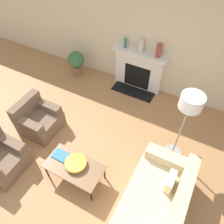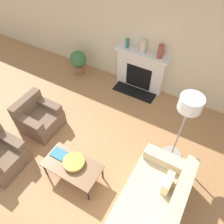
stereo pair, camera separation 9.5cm
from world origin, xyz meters
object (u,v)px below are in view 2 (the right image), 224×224
(floor_lamp, at_px, (188,111))
(potted_plant, at_px, (78,61))
(bowl, at_px, (74,162))
(coffee_table, at_px, (72,166))
(mantel_vase_center_left, at_px, (143,47))
(book, at_px, (59,154))
(mantel_vase_left, at_px, (127,43))
(couch, at_px, (151,209))
(armchair_far, at_px, (39,118))
(mantel_vase_center_right, at_px, (161,51))
(fireplace, at_px, (140,71))

(floor_lamp, height_order, potted_plant, floor_lamp)
(bowl, bearing_deg, floor_lamp, 42.71)
(coffee_table, xyz_separation_m, floor_lamp, (1.46, 1.38, 0.95))
(floor_lamp, bearing_deg, mantel_vase_center_left, 133.09)
(floor_lamp, bearing_deg, potted_plant, 158.24)
(book, xyz_separation_m, mantel_vase_left, (-0.11, 2.94, 0.74))
(potted_plant, bearing_deg, couch, -38.57)
(bowl, xyz_separation_m, potted_plant, (-1.79, 2.63, -0.06))
(bowl, bearing_deg, armchair_far, 157.99)
(mantel_vase_left, bearing_deg, book, -87.78)
(armchair_far, distance_m, mantel_vase_center_right, 3.12)
(couch, distance_m, mantel_vase_center_right, 3.30)
(couch, height_order, mantel_vase_left, mantel_vase_left)
(coffee_table, distance_m, potted_plant, 3.21)
(book, bearing_deg, couch, -0.92)
(coffee_table, distance_m, book, 0.35)
(armchair_far, height_order, coffee_table, armchair_far)
(bowl, height_order, potted_plant, potted_plant)
(mantel_vase_left, xyz_separation_m, potted_plant, (-1.31, -0.33, -0.76))
(book, bearing_deg, bowl, -2.94)
(potted_plant, bearing_deg, floor_lamp, -21.76)
(fireplace, height_order, mantel_vase_center_left, mantel_vase_center_left)
(coffee_table, height_order, book, book)
(couch, height_order, mantel_vase_center_right, mantel_vase_center_right)
(couch, height_order, coffee_table, couch)
(armchair_far, height_order, book, armchair_far)
(bowl, distance_m, book, 0.36)
(mantel_vase_center_left, xyz_separation_m, mantel_vase_center_right, (0.44, 0.00, 0.01))
(potted_plant, bearing_deg, coffee_table, -56.47)
(armchair_far, bearing_deg, coffee_table, -113.86)
(mantel_vase_center_right, bearing_deg, bowl, -97.10)
(armchair_far, height_order, mantel_vase_center_right, mantel_vase_center_right)
(coffee_table, distance_m, mantel_vase_center_left, 3.11)
(bowl, height_order, book, bowl)
(couch, bearing_deg, fireplace, -151.98)
(mantel_vase_left, xyz_separation_m, mantel_vase_center_right, (0.84, 0.00, 0.04))
(fireplace, xyz_separation_m, mantel_vase_left, (-0.42, 0.02, 0.66))
(coffee_table, relative_size, bowl, 2.68)
(couch, relative_size, book, 6.60)
(floor_lamp, bearing_deg, bowl, -137.29)
(armchair_far, xyz_separation_m, mantel_vase_left, (0.94, 2.39, 0.88))
(mantel_vase_center_left, distance_m, potted_plant, 1.92)
(fireplace, bearing_deg, armchair_far, -119.71)
(book, distance_m, mantel_vase_left, 3.03)
(couch, relative_size, mantel_vase_left, 7.96)
(coffee_table, height_order, potted_plant, potted_plant)
(mantel_vase_center_right, bearing_deg, floor_lamp, -56.38)
(couch, distance_m, bowl, 1.52)
(armchair_far, xyz_separation_m, coffee_table, (1.40, -0.62, 0.10))
(floor_lamp, bearing_deg, fireplace, 133.13)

